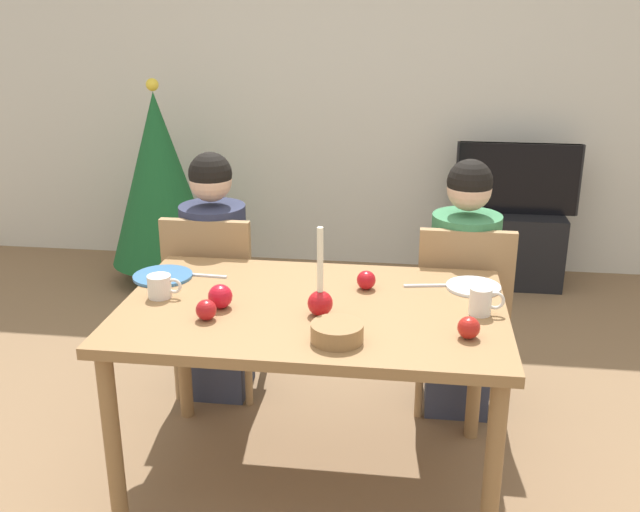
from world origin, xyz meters
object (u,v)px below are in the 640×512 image
chair_left (214,295)px  person_left_child (216,280)px  christmas_tree (159,179)px  apple_by_right_mug (469,328)px  person_right_child (462,293)px  mug_right (482,301)px  plate_right (473,287)px  apple_near_candle (206,310)px  plate_left (163,276)px  bowl_walnuts (337,332)px  candle_centerpiece (320,297)px  chair_right (462,308)px  dining_table (313,326)px  mug_left (160,286)px  tv_stand (511,248)px  tv (518,179)px  apple_far_edge (220,296)px  apple_by_left_plate (366,280)px

chair_left → person_left_child: size_ratio=0.77×
christmas_tree → apple_by_right_mug: size_ratio=17.87×
person_right_child → mug_right: 0.68m
chair_left → person_left_child: 0.07m
chair_left → plate_right: size_ratio=4.31×
apple_near_candle → mug_right: bearing=10.5°
plate_left → apple_near_candle: apple_near_candle is taller
mug_right → bowl_walnuts: mug_right is taller
candle_centerpiece → plate_left: 0.73m
candle_centerpiece → apple_near_candle: size_ratio=4.44×
chair_right → dining_table: bearing=-133.7°
dining_table → bowl_walnuts: bearing=-66.8°
christmas_tree → plate_right: bearing=-43.3°
plate_right → christmas_tree: bearing=136.7°
plate_left → bowl_walnuts: 0.90m
candle_centerpiece → mug_left: size_ratio=2.49×
mug_right → plate_left: bearing=171.0°
candle_centerpiece → apple_near_candle: bearing=-166.8°
tv_stand → person_right_child: bearing=-104.3°
plate_right → bowl_walnuts: bearing=-131.9°
tv → plate_right: (-0.41, -2.06, 0.05)m
person_left_child → person_right_child: bearing=0.0°
apple_far_edge → christmas_tree: bearing=114.9°
person_right_child → bowl_walnuts: size_ratio=6.76×
mug_left → bowl_walnuts: bearing=-22.0°
mug_right → apple_by_right_mug: 0.21m
tv → christmas_tree: 2.32m
tv_stand → candle_centerpiece: 2.64m
apple_by_left_plate → christmas_tree: bearing=128.7°
christmas_tree → mug_left: bearing=-70.3°
bowl_walnuts → apple_near_candle: size_ratio=2.37×
christmas_tree → plate_right: size_ratio=6.41×
christmas_tree → tv: bearing=6.7°
chair_right → plate_left: (-1.22, -0.41, 0.24)m
chair_left → apple_far_edge: (0.22, -0.68, 0.28)m
person_left_child → candle_centerpiece: bearing=-50.9°
chair_left → tv_stand: bearing=47.5°
person_right_child → tv: (0.42, 1.66, 0.14)m
dining_table → chair_right: bearing=46.3°
tv_stand → apple_near_candle: size_ratio=8.75×
chair_right → mug_right: bearing=-87.9°
chair_right → apple_by_right_mug: size_ratio=12.01×
chair_right → apple_near_candle: chair_right is taller
chair_left → tv_stand: (1.55, 1.69, -0.27)m
plate_right → mug_left: mug_left is taller
chair_right → tv_stand: size_ratio=1.41×
apple_near_candle → tv_stand: bearing=61.4°
plate_right → apple_near_candle: 1.03m
christmas_tree → bowl_walnuts: christmas_tree is taller
christmas_tree → apple_by_right_mug: christmas_tree is taller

